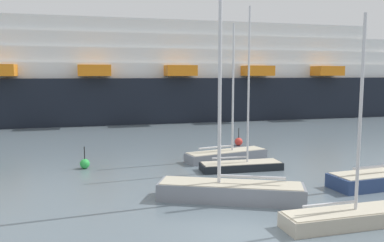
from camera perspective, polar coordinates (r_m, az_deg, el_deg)
ground_plane at (r=14.85m, az=7.07°, el=-15.69°), size 600.00×600.00×0.00m
sailboat_0 at (r=23.70m, az=7.15°, el=-6.06°), size 4.90×1.58×9.53m
sailboat_2 at (r=18.01m, az=5.56°, el=-9.52°), size 6.67×3.70×12.44m
sailboat_5 at (r=26.25m, az=5.03°, el=-4.69°), size 5.79×2.95×8.92m
sailboat_6 at (r=16.24m, az=21.44°, el=-12.59°), size 5.11×1.73×7.84m
channel_buoy_0 at (r=24.72m, az=-15.26°, el=-5.97°), size 0.59×0.59×1.34m
channel_buoy_1 at (r=31.61m, az=6.77°, el=-2.97°), size 0.63×0.63×1.43m
cruise_ship at (r=50.56m, az=-14.27°, el=6.27°), size 95.32×20.80×16.74m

